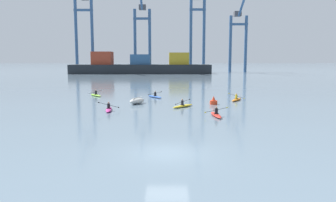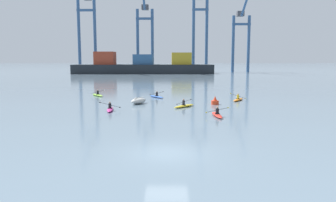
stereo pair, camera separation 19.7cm
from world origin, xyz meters
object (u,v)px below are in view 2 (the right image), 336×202
Objects in this scene: channel_buoy at (214,101)px; kayak_lime at (96,95)px; gantry_crane_west at (85,24)px; gantry_crane_east at (240,33)px; kayak_orange at (237,99)px; gantry_crane_west_mid at (143,30)px; container_barge at (142,66)px; capsized_dinghy at (137,101)px; kayak_yellow at (183,106)px; gantry_crane_east_mid at (199,23)px; kayak_red at (216,115)px; kayak_magenta at (109,109)px; kayak_blue at (155,96)px.

kayak_lime is (-15.84, 8.94, -0.19)m from channel_buoy.
gantry_crane_east is (62.05, 0.85, -3.29)m from gantry_crane_west.
gantry_crane_west_mid is at bearing 101.22° from kayak_orange.
container_barge reaches higher than capsized_dinghy.
kayak_yellow is (11.18, -98.79, -16.81)m from gantry_crane_west_mid.
gantry_crane_west reaches higher than channel_buoy.
kayak_yellow is at bearing -42.81° from kayak_lime.
kayak_yellow is at bearing -149.44° from channel_buoy.
gantry_crane_west is 45.63m from gantry_crane_east_mid.
kayak_red is (-8.45, -104.74, -19.57)m from gantry_crane_east_mid.
container_barge is 1.64× the size of gantry_crane_east.
kayak_orange is at bearing 13.06° from capsized_dinghy.
channel_buoy is at bearing 83.25° from kayak_red.
container_barge is 30.70m from gantry_crane_west.
kayak_magenta is 8.23m from kayak_yellow.
kayak_blue is 1.08× the size of kayak_yellow.
gantry_crane_east_mid reaches higher than kayak_lime.
container_barge is at bearing 89.20° from kayak_lime.
channel_buoy is 12.53m from kayak_magenta.
gantry_crane_west reaches higher than gantry_crane_east.
container_barge reaches higher than kayak_blue.
gantry_crane_west is 11.49× the size of kayak_blue.
container_barge is 1.57× the size of gantry_crane_west_mid.
gantry_crane_east is 9.04× the size of kayak_red.
container_barge is 87.82m from kayak_magenta.
gantry_crane_west_mid reaches higher than capsized_dinghy.
gantry_crane_west_mid is 9.99× the size of kayak_orange.
channel_buoy is 8.20m from kayak_red.
container_barge is 74.17m from kayak_lime.
gantry_crane_west is 23.30m from gantry_crane_west_mid.
gantry_crane_east_mid is 98.80m from channel_buoy.
kayak_blue is (8.67, -2.00, 0.00)m from kayak_lime.
kayak_lime reaches higher than capsized_dinghy.
container_barge is at bearing 98.63° from kayak_red.
gantry_crane_west is at bearing 109.42° from kayak_blue.
kayak_red is 6.55m from kayak_yellow.
gantry_crane_east_mid is 40.25× the size of channel_buoy.
gantry_crane_west_mid is 1.05× the size of gantry_crane_east.
capsized_dinghy is 2.80× the size of channel_buoy.
gantry_crane_west_mid is 0.81× the size of gantry_crane_east_mid.
gantry_crane_east is at bearing 0.78° from gantry_crane_west.
kayak_orange is (4.46, 11.67, 0.00)m from kayak_red.
kayak_red is at bearing -46.95° from capsized_dinghy.
gantry_crane_east_mid is 92.79m from kayak_lime.
gantry_crane_west is 0.91× the size of gantry_crane_east_mid.
kayak_lime is (-23.32, -87.65, -19.57)m from gantry_crane_east_mid.
gantry_crane_east reaches higher than kayak_lime.
gantry_crane_east_mid is at bearing 75.10° from kayak_lime.
kayak_yellow reaches higher than channel_buoy.
gantry_crane_east_mid is at bearing 85.39° from kayak_red.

